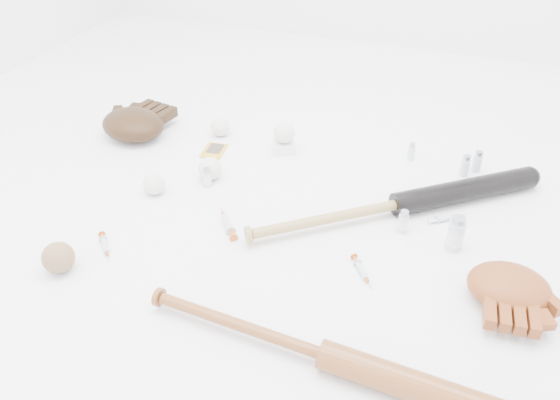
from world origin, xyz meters
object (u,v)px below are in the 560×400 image
(bat_wood, at_px, (325,355))
(bat_dark, at_px, (398,204))
(glove_dark, at_px, (133,124))
(pedestal, at_px, (284,147))

(bat_wood, bearing_deg, bat_dark, 88.91)
(bat_dark, height_order, glove_dark, glove_dark)
(bat_dark, height_order, pedestal, bat_dark)
(glove_dark, xyz_separation_m, pedestal, (0.54, 0.08, -0.03))
(bat_wood, height_order, glove_dark, glove_dark)
(bat_wood, relative_size, pedestal, 13.06)
(bat_wood, height_order, pedestal, bat_wood)
(bat_dark, distance_m, bat_wood, 0.58)
(glove_dark, bearing_deg, bat_dark, 2.58)
(bat_wood, relative_size, glove_dark, 3.21)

